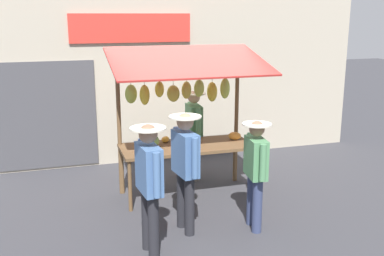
# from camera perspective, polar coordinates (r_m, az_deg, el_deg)

# --- Properties ---
(ground_plane) EXTENTS (40.00, 40.00, 0.00)m
(ground_plane) POSITION_cam_1_polar(r_m,az_deg,el_deg) (7.98, -0.65, -8.24)
(ground_plane) COLOR #38383D
(street_backdrop) EXTENTS (9.00, 0.30, 3.40)m
(street_backdrop) POSITION_cam_1_polar(r_m,az_deg,el_deg) (9.59, -4.76, 6.03)
(street_backdrop) COLOR #B2A893
(street_backdrop) RESTS_ON ground
(market_stall) EXTENTS (2.50, 1.46, 2.50)m
(market_stall) POSITION_cam_1_polar(r_m,az_deg,el_deg) (7.60, -0.91, 2.92)
(market_stall) COLOR brown
(market_stall) RESTS_ON ground
(vendor_with_sunhat) EXTENTS (0.43, 0.71, 1.66)m
(vendor_with_sunhat) POSITION_cam_1_polar(r_m,az_deg,el_deg) (8.46, 0.24, 0.07)
(vendor_with_sunhat) COLOR #726656
(vendor_with_sunhat) RESTS_ON ground
(shopper_in_grey_tee) EXTENTS (0.44, 0.72, 1.72)m
(shopper_in_grey_tee) POSITION_cam_1_polar(r_m,az_deg,el_deg) (6.36, -0.84, -4.28)
(shopper_in_grey_tee) COLOR #232328
(shopper_in_grey_tee) RESTS_ON ground
(shopper_with_ponytail) EXTENTS (0.45, 0.72, 1.72)m
(shopper_with_ponytail) POSITION_cam_1_polar(r_m,az_deg,el_deg) (5.76, -5.34, -6.28)
(shopper_with_ponytail) COLOR #232328
(shopper_with_ponytail) RESTS_ON ground
(shopper_in_striped_shirt) EXTENTS (0.41, 0.68, 1.59)m
(shopper_in_striped_shirt) POSITION_cam_1_polar(r_m,az_deg,el_deg) (6.53, 7.91, -4.78)
(shopper_in_striped_shirt) COLOR navy
(shopper_in_striped_shirt) RESTS_ON ground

